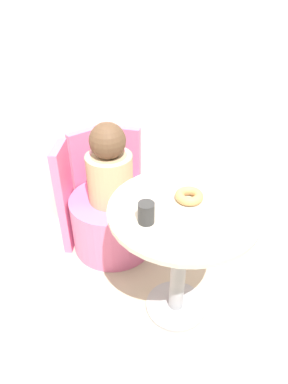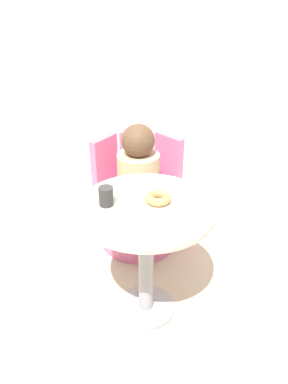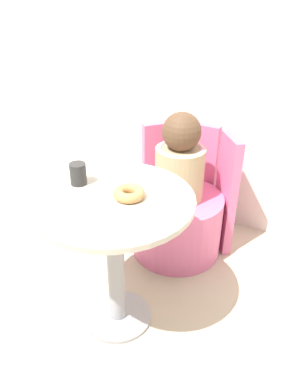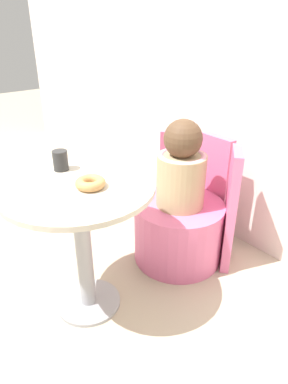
{
  "view_description": "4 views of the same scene",
  "coord_description": "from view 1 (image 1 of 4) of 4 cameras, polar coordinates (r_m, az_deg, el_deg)",
  "views": [
    {
      "loc": [
        -0.89,
        -0.89,
        1.63
      ],
      "look_at": [
        -0.01,
        0.31,
        0.6
      ],
      "focal_mm": 32.0,
      "sensor_mm": 36.0,
      "label": 1
    },
    {
      "loc": [
        -0.15,
        -1.55,
        1.67
      ],
      "look_at": [
        -0.01,
        0.32,
        0.59
      ],
      "focal_mm": 35.0,
      "sensor_mm": 36.0,
      "label": 2
    },
    {
      "loc": [
        0.76,
        -1.09,
        1.48
      ],
      "look_at": [
        -0.04,
        0.27,
        0.58
      ],
      "focal_mm": 35.0,
      "sensor_mm": 36.0,
      "label": 3
    },
    {
      "loc": [
        1.21,
        -0.63,
        1.35
      ],
      "look_at": [
        0.0,
        0.34,
        0.56
      ],
      "focal_mm": 32.0,
      "sensor_mm": 36.0,
      "label": 4
    }
  ],
  "objects": [
    {
      "name": "donut",
      "position": [
        1.59,
        7.54,
        -0.67
      ],
      "size": [
        0.13,
        0.13,
        0.04
      ],
      "color": "tan",
      "rests_on": "round_table"
    },
    {
      "name": "child_figure",
      "position": [
        2.03,
        -5.81,
        4.13
      ],
      "size": [
        0.28,
        0.28,
        0.51
      ],
      "color": "tan",
      "rests_on": "tub_chair"
    },
    {
      "name": "ground_plane",
      "position": [
        2.06,
        5.57,
        -17.86
      ],
      "size": [
        12.0,
        12.0,
        0.0
      ],
      "primitive_type": "plane",
      "color": "#B7A88E"
    },
    {
      "name": "booth_backrest",
      "position": [
        2.32,
        -8.37,
        1.26
      ],
      "size": [
        0.63,
        0.23,
        0.73
      ],
      "color": "#DB6693",
      "rests_on": "ground_plane"
    },
    {
      "name": "cup",
      "position": [
        1.43,
        0.37,
        -3.49
      ],
      "size": [
        0.07,
        0.07,
        0.1
      ],
      "color": "#2D2D2D",
      "rests_on": "round_table"
    },
    {
      "name": "tub_chair",
      "position": [
        2.27,
        -5.2,
        -4.97
      ],
      "size": [
        0.54,
        0.54,
        0.38
      ],
      "color": "#DB6693",
      "rests_on": "ground_plane"
    },
    {
      "name": "round_table",
      "position": [
        1.65,
        6.21,
        -7.25
      ],
      "size": [
        0.69,
        0.69,
        0.7
      ],
      "color": "#99999E",
      "rests_on": "ground_plane"
    },
    {
      "name": "back_wall",
      "position": [
        2.25,
        -13.46,
        22.8
      ],
      "size": [
        6.0,
        0.06,
        2.4
      ],
      "color": "silver",
      "rests_on": "ground_plane"
    }
  ]
}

